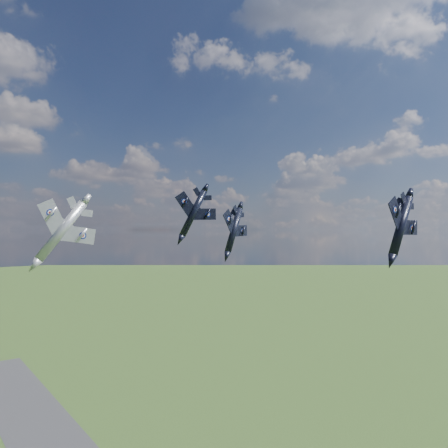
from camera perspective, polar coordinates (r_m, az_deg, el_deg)
jet_lead_navy at (r=81.85m, az=1.29°, el=-0.81°), size 12.54×14.71×6.26m
jet_right_navy at (r=81.21m, az=22.11°, el=-0.22°), size 12.24×16.27×8.26m
jet_high_navy at (r=102.39m, az=-4.03°, el=1.42°), size 15.90×18.83×8.23m
jet_left_silver at (r=72.11m, az=-20.48°, el=-0.85°), size 13.40×16.80×8.83m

